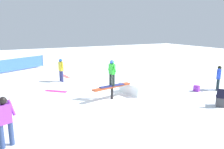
{
  "coord_description": "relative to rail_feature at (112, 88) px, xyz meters",
  "views": [
    {
      "loc": [
        4.96,
        9.53,
        3.61
      ],
      "look_at": [
        0.0,
        0.0,
        1.29
      ],
      "focal_mm": 35.0,
      "sensor_mm": 36.0,
      "label": 1
    }
  ],
  "objects": [
    {
      "name": "bystander_yellow",
      "position": [
        1.34,
        -4.87,
        0.3
      ],
      "size": [
        0.28,
        0.65,
        1.57
      ],
      "rotation": [
        0.0,
        0.0,
        1.76
      ],
      "color": "navy",
      "rests_on": "ground"
    },
    {
      "name": "ground_plane",
      "position": [
        0.0,
        0.0,
        -0.58
      ],
      "size": [
        60.0,
        60.0,
        0.0
      ],
      "primitive_type": "plane",
      "color": "white"
    },
    {
      "name": "snow_kicker_ramp",
      "position": [
        -1.99,
        -0.41,
        -0.3
      ],
      "size": [
        2.07,
        1.83,
        0.58
      ],
      "primitive_type": "cube",
      "rotation": [
        0.0,
        0.0,
        0.2
      ],
      "color": "white",
      "rests_on": "ground"
    },
    {
      "name": "bystander_blue",
      "position": [
        -6.25,
        1.43,
        0.23
      ],
      "size": [
        0.61,
        0.4,
        1.45
      ],
      "rotation": [
        0.0,
        0.0,
        3.67
      ],
      "color": "#18262B",
      "rests_on": "ground"
    },
    {
      "name": "folding_chair",
      "position": [
        -3.97,
        3.32,
        -0.17
      ],
      "size": [
        0.62,
        0.62,
        0.88
      ],
      "rotation": [
        0.0,
        0.0,
        5.42
      ],
      "color": "#3F3F44",
      "rests_on": "ground"
    },
    {
      "name": "safety_fence",
      "position": [
        3.29,
        -10.37,
        0.01
      ],
      "size": [
        3.86,
        2.04,
        1.1
      ],
      "rotation": [
        0.0,
        0.0,
        6.76
      ],
      "color": "blue",
      "rests_on": "ground"
    },
    {
      "name": "bystander_purple",
      "position": [
        4.99,
        2.58,
        0.32
      ],
      "size": [
        0.68,
        0.34,
        1.61
      ],
      "rotation": [
        0.0,
        0.0,
        3.48
      ],
      "color": "navy",
      "rests_on": "ground"
    },
    {
      "name": "main_rider_on_rail",
      "position": [
        0.0,
        0.0,
        0.77
      ],
      "size": [
        1.44,
        0.69,
        1.35
      ],
      "rotation": [
        0.0,
        0.0,
        0.13
      ],
      "color": "navy",
      "rests_on": "rail_feature"
    },
    {
      "name": "rail_feature",
      "position": [
        0.0,
        0.0,
        0.0
      ],
      "size": [
        2.31,
        0.74,
        0.69
      ],
      "rotation": [
        0.0,
        0.0,
        0.2
      ],
      "color": "black",
      "rests_on": "ground"
    },
    {
      "name": "backpack_on_snow",
      "position": [
        -4.96,
        1.03,
        -0.41
      ],
      "size": [
        0.28,
        0.34,
        0.34
      ],
      "primitive_type": "cube",
      "rotation": [
        0.0,
        0.0,
        1.81
      ],
      "color": "purple",
      "rests_on": "ground"
    },
    {
      "name": "loose_snowboard_magenta",
      "position": [
        2.24,
        -2.69,
        -0.57
      ],
      "size": [
        1.17,
        1.09,
        0.02
      ],
      "primitive_type": "cube",
      "rotation": [
        0.0,
        0.0,
        2.41
      ],
      "color": "#D1278C",
      "rests_on": "ground"
    },
    {
      "name": "loose_snowboard_coral",
      "position": [
        0.67,
        -6.36,
        -0.57
      ],
      "size": [
        0.39,
        1.38,
        0.02
      ],
      "primitive_type": "cube",
      "rotation": [
        0.0,
        0.0,
        4.79
      ],
      "color": "#E75F5C",
      "rests_on": "ground"
    }
  ]
}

